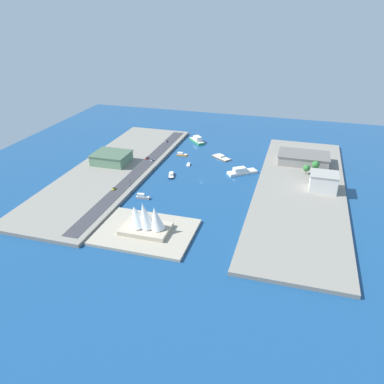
% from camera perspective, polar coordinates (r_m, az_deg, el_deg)
% --- Properties ---
extents(ground_plane, '(440.00, 440.00, 0.00)m').
position_cam_1_polar(ground_plane, '(332.81, 1.41, 1.73)').
color(ground_plane, navy).
extents(quay_west, '(70.00, 240.00, 2.65)m').
position_cam_1_polar(quay_west, '(323.32, 15.68, 0.16)').
color(quay_west, gray).
rests_on(quay_west, ground_plane).
extents(quay_east, '(70.00, 240.00, 2.65)m').
position_cam_1_polar(quay_east, '(360.36, -11.38, 3.42)').
color(quay_east, gray).
rests_on(quay_east, ground_plane).
extents(peninsula_point, '(63.54, 48.96, 2.00)m').
position_cam_1_polar(peninsula_point, '(259.96, -6.81, -5.88)').
color(peninsula_point, '#A89E89').
rests_on(peninsula_point, ground_plane).
extents(road_strip, '(11.74, 228.00, 0.15)m').
position_cam_1_polar(road_strip, '(349.54, -7.76, 3.22)').
color(road_strip, '#38383D').
rests_on(road_strip, quay_east).
extents(barge_flat_brown, '(21.33, 18.71, 2.73)m').
position_cam_1_polar(barge_flat_brown, '(382.17, 4.31, 5.17)').
color(barge_flat_brown, brown).
rests_on(barge_flat_brown, ground_plane).
extents(ferry_white_commuter, '(26.63, 22.65, 6.06)m').
position_cam_1_polar(ferry_white_commuter, '(348.15, 7.33, 3.04)').
color(ferry_white_commuter, silver).
rests_on(ferry_white_commuter, ground_plane).
extents(ferry_green_doubledeck, '(21.12, 22.25, 6.97)m').
position_cam_1_polar(ferry_green_doubledeck, '(424.91, 0.74, 7.70)').
color(ferry_green_doubledeck, '#2D8C4C').
rests_on(ferry_green_doubledeck, ground_plane).
extents(yacht_sleek_gray, '(12.20, 4.30, 4.41)m').
position_cam_1_polar(yacht_sleek_gray, '(303.55, -7.32, -0.71)').
color(yacht_sleek_gray, '#999EA3').
rests_on(yacht_sleek_gray, ground_plane).
extents(sailboat_small_white, '(4.61, 8.91, 10.65)m').
position_cam_1_polar(sailboat_small_white, '(363.84, -0.54, 4.10)').
color(sailboat_small_white, white).
rests_on(sailboat_small_white, ground_plane).
extents(water_taxi_orange, '(11.47, 4.49, 3.19)m').
position_cam_1_polar(water_taxi_orange, '(387.49, -1.53, 5.59)').
color(water_taxi_orange, orange).
rests_on(water_taxi_orange, ground_plane).
extents(patrol_launch_navy, '(8.11, 14.40, 3.03)m').
position_cam_1_polar(patrol_launch_navy, '(340.81, -3.09, 2.51)').
color(patrol_launch_navy, '#1E284C').
rests_on(patrol_launch_navy, ground_plane).
extents(terminal_long_green, '(32.82, 28.18, 9.78)m').
position_cam_1_polar(terminal_long_green, '(368.65, -11.82, 4.96)').
color(terminal_long_green, slate).
rests_on(terminal_long_green, quay_east).
extents(hotel_broad_white, '(21.80, 18.68, 14.47)m').
position_cam_1_polar(hotel_broad_white, '(324.08, 18.87, 1.44)').
color(hotel_broad_white, silver).
rests_on(hotel_broad_white, quay_west).
extents(carpark_squat_concrete, '(46.52, 28.63, 9.08)m').
position_cam_1_polar(carpark_squat_concrete, '(375.54, 16.16, 4.81)').
color(carpark_squat_concrete, gray).
rests_on(carpark_squat_concrete, quay_west).
extents(sedan_silver, '(2.06, 5.18, 1.58)m').
position_cam_1_polar(sedan_silver, '(418.50, -3.85, 7.49)').
color(sedan_silver, black).
rests_on(sedan_silver, road_strip).
extents(taxi_yellow_cab, '(2.16, 4.43, 1.47)m').
position_cam_1_polar(taxi_yellow_cab, '(316.41, -11.49, 0.50)').
color(taxi_yellow_cab, black).
rests_on(taxi_yellow_cab, road_strip).
extents(van_white, '(1.89, 4.38, 1.49)m').
position_cam_1_polar(van_white, '(368.90, -5.94, 4.74)').
color(van_white, black).
rests_on(van_white, road_strip).
extents(pickup_red, '(1.96, 5.06, 1.57)m').
position_cam_1_polar(pickup_red, '(374.48, -6.70, 5.04)').
color(pickup_red, black).
rests_on(pickup_red, road_strip).
extents(traffic_light_waterfront, '(0.36, 0.36, 6.50)m').
position_cam_1_polar(traffic_light_waterfront, '(316.31, -9.12, 1.39)').
color(traffic_light_waterfront, black).
rests_on(traffic_light_waterfront, quay_east).
extents(opera_landmark, '(31.75, 21.60, 21.26)m').
position_cam_1_polar(opera_landmark, '(255.29, -7.00, -4.11)').
color(opera_landmark, '#BCAD93').
rests_on(opera_landmark, peninsula_point).
extents(park_tree_cluster, '(13.80, 13.57, 10.29)m').
position_cam_1_polar(park_tree_cluster, '(354.45, 17.31, 3.68)').
color(park_tree_cluster, brown).
rests_on(park_tree_cluster, quay_west).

